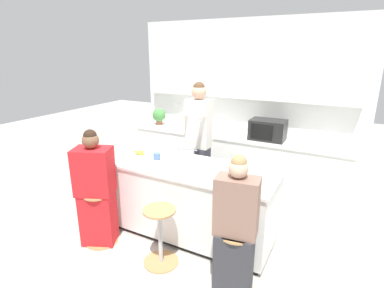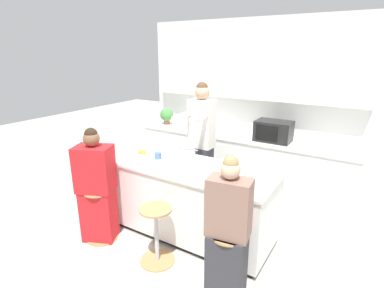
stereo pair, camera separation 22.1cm
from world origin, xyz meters
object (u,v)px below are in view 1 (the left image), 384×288
object	(u,v)px
coffee_cup_far	(157,156)
potted_plant	(159,116)
person_cooking	(198,146)
fruit_bowl	(235,166)
bar_stool_center	(160,236)
banana_bunch	(140,152)
microwave	(268,130)
kitchen_island	(189,200)
person_wrapped_blanket	(96,192)
bar_stool_leftmost	(100,217)
coffee_cup_near	(221,180)
person_seated_near	(235,234)
cooking_pot	(186,152)
bar_stool_rightmost	(235,261)

from	to	relation	value
coffee_cup_far	potted_plant	xyz separation A→B (m)	(-1.03, 1.59, 0.12)
person_cooking	fruit_bowl	world-z (taller)	person_cooking
bar_stool_center	banana_bunch	size ratio (longest dim) A/B	3.49
microwave	potted_plant	size ratio (longest dim) A/B	1.77
kitchen_island	person_wrapped_blanket	bearing A→B (deg)	-142.11
bar_stool_leftmost	coffee_cup_near	size ratio (longest dim) A/B	5.38
coffee_cup_far	person_cooking	bearing A→B (deg)	69.73
person_cooking	potted_plant	xyz separation A→B (m)	(-1.28, 0.93, 0.14)
person_seated_near	cooking_pot	bearing A→B (deg)	130.02
kitchen_island	coffee_cup_far	distance (m)	0.67
person_seated_near	potted_plant	xyz separation A→B (m)	(-2.32, 2.26, 0.44)
person_seated_near	potted_plant	size ratio (longest dim) A/B	4.64
person_cooking	person_seated_near	world-z (taller)	person_cooking
coffee_cup_near	microwave	world-z (taller)	microwave
person_wrapped_blanket	microwave	bearing A→B (deg)	34.43
person_seated_near	coffee_cup_near	xyz separation A→B (m)	(-0.30, 0.37, 0.31)
kitchen_island	person_seated_near	distance (m)	1.08
kitchen_island	person_wrapped_blanket	xyz separation A→B (m)	(-0.85, -0.66, 0.20)
bar_stool_center	bar_stool_rightmost	bearing A→B (deg)	-0.64
fruit_bowl	coffee_cup_near	distance (m)	0.49
kitchen_island	coffee_cup_far	bearing A→B (deg)	178.64
cooking_pot	banana_bunch	xyz separation A→B (m)	(-0.61, -0.16, -0.06)
bar_stool_leftmost	person_cooking	bearing A→B (deg)	64.88
person_cooking	bar_stool_center	bearing A→B (deg)	-80.27
person_cooking	cooking_pot	bearing A→B (deg)	-82.37
person_seated_near	potted_plant	world-z (taller)	person_seated_near
person_cooking	bar_stool_rightmost	bearing A→B (deg)	-51.00
coffee_cup_near	potted_plant	bearing A→B (deg)	136.93
person_wrapped_blanket	coffee_cup_far	bearing A→B (deg)	36.10
coffee_cup_near	bar_stool_center	bearing A→B (deg)	-146.73
bar_stool_center	coffee_cup_near	bearing A→B (deg)	33.27
cooking_pot	banana_bunch	world-z (taller)	cooking_pot
kitchen_island	coffee_cup_near	xyz separation A→B (m)	(0.53, -0.29, 0.48)
bar_stool_leftmost	coffee_cup_far	world-z (taller)	coffee_cup_far
cooking_pot	coffee_cup_far	bearing A→B (deg)	-144.86
bar_stool_center	microwave	xyz separation A→B (m)	(0.52, 2.19, 0.72)
coffee_cup_far	cooking_pot	bearing A→B (deg)	35.14
potted_plant	kitchen_island	bearing A→B (deg)	-47.04
bar_stool_center	potted_plant	size ratio (longest dim) A/B	2.16
kitchen_island	coffee_cup_far	world-z (taller)	coffee_cup_far
cooking_pot	microwave	size ratio (longest dim) A/B	0.58
kitchen_island	coffee_cup_near	size ratio (longest dim) A/B	17.54
bar_stool_leftmost	person_cooking	size ratio (longest dim) A/B	0.35
cooking_pot	potted_plant	world-z (taller)	potted_plant
cooking_pot	coffee_cup_near	bearing A→B (deg)	-36.62
bar_stool_leftmost	coffee_cup_near	distance (m)	1.54
coffee_cup_near	microwave	xyz separation A→B (m)	(-0.01, 1.84, 0.11)
kitchen_island	person_wrapped_blanket	size ratio (longest dim) A/B	1.50
bar_stool_rightmost	cooking_pot	xyz separation A→B (m)	(-0.99, 0.87, 0.65)
bar_stool_center	fruit_bowl	size ratio (longest dim) A/B	2.93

